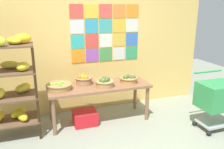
% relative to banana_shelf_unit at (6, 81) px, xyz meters
% --- Properties ---
extents(back_wall_with_art, '(4.59, 0.07, 2.64)m').
position_rel_banana_shelf_unit_xyz_m(back_wall_with_art, '(1.32, 0.62, 0.45)').
color(back_wall_with_art, '#EDC164').
rests_on(back_wall_with_art, ground).
extents(banana_shelf_unit, '(0.94, 0.57, 1.52)m').
position_rel_banana_shelf_unit_xyz_m(banana_shelf_unit, '(0.00, 0.00, 0.00)').
color(banana_shelf_unit, '#301E0D').
rests_on(banana_shelf_unit, ground).
extents(display_table, '(1.66, 0.61, 0.63)m').
position_rel_banana_shelf_unit_xyz_m(display_table, '(1.37, 0.06, -0.31)').
color(display_table, brown).
rests_on(display_table, ground).
extents(fruit_basket_back_left, '(0.39, 0.39, 0.12)m').
position_rel_banana_shelf_unit_xyz_m(fruit_basket_back_left, '(0.73, 0.05, -0.18)').
color(fruit_basket_back_left, '#AB814A').
rests_on(fruit_basket_back_left, display_table).
extents(fruit_basket_back_right, '(0.31, 0.31, 0.15)m').
position_rel_banana_shelf_unit_xyz_m(fruit_basket_back_right, '(1.44, -0.03, -0.17)').
color(fruit_basket_back_right, tan).
rests_on(fruit_basket_back_right, display_table).
extents(fruit_basket_centre, '(0.31, 0.31, 0.14)m').
position_rel_banana_shelf_unit_xyz_m(fruit_basket_centre, '(1.88, 0.03, -0.18)').
color(fruit_basket_centre, '#B78648').
rests_on(fruit_basket_centre, display_table).
extents(fruit_basket_left, '(0.29, 0.29, 0.18)m').
position_rel_banana_shelf_unit_xyz_m(fruit_basket_left, '(1.14, 0.19, -0.15)').
color(fruit_basket_left, '#A47B52').
rests_on(fruit_basket_left, display_table).
extents(produce_crate_under_table, '(0.38, 0.35, 0.22)m').
position_rel_banana_shelf_unit_xyz_m(produce_crate_under_table, '(1.11, 0.02, -0.76)').
color(produce_crate_under_table, red).
rests_on(produce_crate_under_table, ground).
extents(shopping_cart, '(0.54, 0.47, 0.89)m').
position_rel_banana_shelf_unit_xyz_m(shopping_cart, '(3.01, -0.79, -0.35)').
color(shopping_cart, black).
rests_on(shopping_cart, ground).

